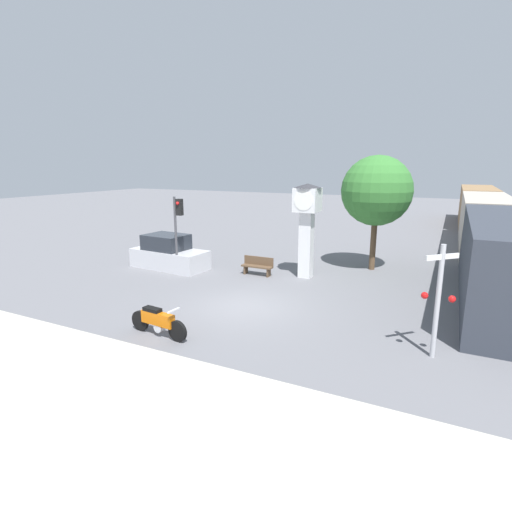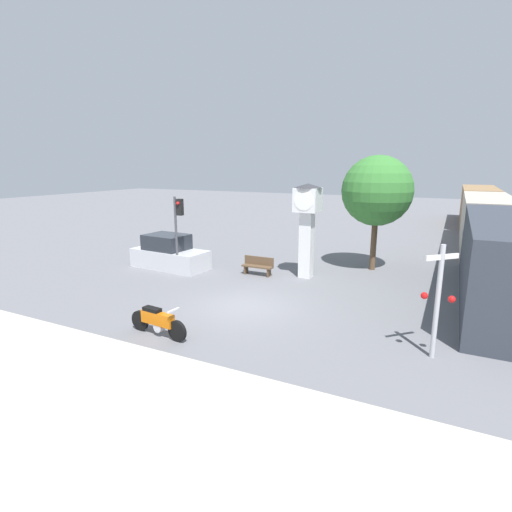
# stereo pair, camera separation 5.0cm
# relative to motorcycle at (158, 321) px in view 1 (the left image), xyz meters

# --- Properties ---
(ground_plane) EXTENTS (120.00, 120.00, 0.00)m
(ground_plane) POSITION_rel_motorcycle_xyz_m (1.25, 3.64, -0.50)
(ground_plane) COLOR slate
(sidewalk_strip) EXTENTS (36.00, 6.00, 0.10)m
(sidewalk_strip) POSITION_rel_motorcycle_xyz_m (1.25, -4.00, -0.45)
(sidewalk_strip) COLOR #BCB7A8
(sidewalk_strip) RESTS_ON ground_plane
(motorcycle) EXTENTS (2.34, 0.51, 1.03)m
(motorcycle) POSITION_rel_motorcycle_xyz_m (0.00, 0.00, 0.00)
(motorcycle) COLOR black
(motorcycle) RESTS_ON ground_plane
(clock_tower) EXTENTS (1.36, 1.36, 4.56)m
(clock_tower) POSITION_rel_motorcycle_xyz_m (1.95, 8.74, 2.54)
(clock_tower) COLOR white
(clock_tower) RESTS_ON ground_plane
(freight_train) EXTENTS (2.80, 35.56, 3.40)m
(freight_train) POSITION_rel_motorcycle_xyz_m (10.17, 20.77, 1.20)
(freight_train) COLOR #333842
(freight_train) RESTS_ON ground_plane
(traffic_light) EXTENTS (0.50, 0.35, 3.91)m
(traffic_light) POSITION_rel_motorcycle_xyz_m (-3.89, 6.34, 2.20)
(traffic_light) COLOR #47474C
(traffic_light) RESTS_ON ground_plane
(railroad_crossing_signal) EXTENTS (0.90, 0.82, 3.32)m
(railroad_crossing_signal) POSITION_rel_motorcycle_xyz_m (8.05, 2.34, 1.33)
(railroad_crossing_signal) COLOR #B7B7BC
(railroad_crossing_signal) RESTS_ON ground_plane
(street_tree) EXTENTS (3.57, 3.57, 5.92)m
(street_tree) POSITION_rel_motorcycle_xyz_m (4.62, 11.68, 3.62)
(street_tree) COLOR brown
(street_tree) RESTS_ON ground_plane
(bench) EXTENTS (1.60, 0.44, 0.92)m
(bench) POSITION_rel_motorcycle_xyz_m (-0.34, 8.03, -0.01)
(bench) COLOR brown
(bench) RESTS_ON ground_plane
(parked_car) EXTENTS (4.32, 2.11, 1.80)m
(parked_car) POSITION_rel_motorcycle_xyz_m (-5.24, 7.22, 0.25)
(parked_car) COLOR silver
(parked_car) RESTS_ON ground_plane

